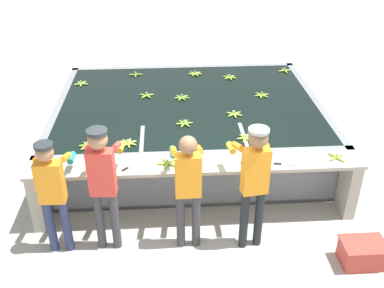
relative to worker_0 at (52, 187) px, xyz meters
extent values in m
plane|color=#A3A099|center=(1.81, 0.28, -0.96)|extent=(80.00, 80.00, 0.00)
cube|color=gray|center=(1.81, 2.51, -0.93)|extent=(4.55, 3.55, 0.06)
cube|color=gray|center=(1.81, 0.79, -0.51)|extent=(4.55, 0.12, 0.91)
cube|color=gray|center=(1.81, 4.22, -0.51)|extent=(4.55, 0.12, 0.91)
cube|color=gray|center=(-0.41, 2.51, -0.51)|extent=(0.12, 3.55, 0.91)
cube|color=gray|center=(4.02, 2.51, -0.51)|extent=(0.12, 3.55, 0.91)
cube|color=black|center=(1.81, 2.51, -0.48)|extent=(4.31, 3.31, 0.85)
cube|color=gray|center=(1.05, 1.25, -0.51)|extent=(0.06, 0.80, 0.91)
cube|color=gray|center=(2.56, 1.25, -0.51)|extent=(0.06, 0.80, 0.91)
cube|color=#A8A393|center=(1.81, 0.51, -0.08)|extent=(4.55, 0.45, 0.05)
cube|color=#A8A393|center=(-0.37, 0.51, -0.53)|extent=(0.16, 0.41, 0.86)
cube|color=#A8A393|center=(3.98, 0.51, -0.53)|extent=(0.16, 0.41, 0.86)
cylinder|color=navy|center=(-0.10, -0.03, -0.57)|extent=(0.11, 0.11, 0.79)
cylinder|color=navy|center=(0.10, -0.04, -0.57)|extent=(0.11, 0.11, 0.79)
cube|color=orange|center=(0.00, -0.03, 0.10)|extent=(0.32, 0.18, 0.56)
sphere|color=#9E704C|center=(0.00, -0.03, 0.52)|extent=(0.21, 0.21, 0.21)
cylinder|color=#282D33|center=(0.00, -0.03, 0.61)|extent=(0.22, 0.22, 0.04)
cylinder|color=orange|center=(-0.15, 0.22, 0.30)|extent=(0.09, 0.31, 0.18)
cylinder|color=#1EA3AD|center=(-0.15, 0.47, 0.13)|extent=(0.09, 0.20, 0.08)
cylinder|color=orange|center=(0.17, 0.21, 0.30)|extent=(0.09, 0.31, 0.18)
cylinder|color=#1EA3AD|center=(0.17, 0.46, 0.13)|extent=(0.09, 0.20, 0.08)
cylinder|color=#38383D|center=(0.52, -0.01, -0.53)|extent=(0.11, 0.11, 0.87)
cylinder|color=#38383D|center=(0.72, -0.03, -0.53)|extent=(0.11, 0.11, 0.87)
cube|color=#DB3D33|center=(0.62, -0.02, 0.21)|extent=(0.33, 0.19, 0.61)
sphere|color=#9E704C|center=(0.62, -0.02, 0.66)|extent=(0.23, 0.23, 0.23)
cylinder|color=#282D33|center=(0.62, -0.02, 0.77)|extent=(0.25, 0.25, 0.04)
cylinder|color=#DB3D33|center=(0.48, 0.24, 0.43)|extent=(0.10, 0.31, 0.18)
cylinder|color=gold|center=(0.50, 0.49, 0.26)|extent=(0.10, 0.21, 0.08)
cylinder|color=#DB3D33|center=(0.80, 0.22, 0.43)|extent=(0.10, 0.31, 0.18)
cylinder|color=gold|center=(0.82, 0.47, 0.26)|extent=(0.10, 0.21, 0.08)
cylinder|color=#38383D|center=(1.56, -0.06, -0.56)|extent=(0.11, 0.11, 0.82)
cylinder|color=#38383D|center=(1.76, -0.05, -0.56)|extent=(0.11, 0.11, 0.82)
cube|color=orange|center=(1.66, -0.05, 0.14)|extent=(0.32, 0.18, 0.58)
sphere|color=#896042|center=(1.66, -0.05, 0.57)|extent=(0.22, 0.22, 0.22)
cylinder|color=orange|center=(1.49, 0.19, 0.35)|extent=(0.09, 0.31, 0.18)
cylinder|color=#1EA3AD|center=(1.49, 0.44, 0.18)|extent=(0.09, 0.20, 0.08)
cylinder|color=orange|center=(1.81, 0.20, 0.35)|extent=(0.09, 0.31, 0.18)
cylinder|color=#1EA3AD|center=(1.81, 0.45, 0.18)|extent=(0.09, 0.20, 0.08)
cylinder|color=#1E2328|center=(2.37, -0.12, -0.53)|extent=(0.11, 0.11, 0.86)
cylinder|color=#1E2328|center=(2.57, -0.09, -0.53)|extent=(0.11, 0.11, 0.86)
cube|color=orange|center=(2.47, -0.11, 0.21)|extent=(0.34, 0.22, 0.61)
sphere|color=#896042|center=(2.47, -0.11, 0.66)|extent=(0.23, 0.23, 0.23)
cylinder|color=#9E9E99|center=(2.47, -0.11, 0.77)|extent=(0.25, 0.25, 0.04)
cylinder|color=orange|center=(2.28, 0.12, 0.43)|extent=(0.13, 0.32, 0.18)
cylinder|color=gold|center=(2.24, 0.36, 0.26)|extent=(0.11, 0.21, 0.08)
cylinder|color=orange|center=(2.59, 0.17, 0.43)|extent=(0.13, 0.32, 0.18)
cylinder|color=gold|center=(2.55, 0.41, 0.26)|extent=(0.11, 0.21, 0.08)
ellipsoid|color=#93BC3D|center=(-0.13, 3.44, -0.04)|extent=(0.13, 0.16, 0.04)
ellipsoid|color=#93BC3D|center=(-0.19, 3.43, -0.04)|extent=(0.13, 0.16, 0.04)
ellipsoid|color=#93BC3D|center=(-0.21, 3.37, -0.04)|extent=(0.17, 0.09, 0.04)
ellipsoid|color=#93BC3D|center=(-0.16, 3.34, -0.04)|extent=(0.04, 0.17, 0.04)
ellipsoid|color=#93BC3D|center=(-0.11, 3.38, -0.04)|extent=(0.17, 0.08, 0.04)
cylinder|color=tan|center=(-0.16, 3.39, 0.00)|extent=(0.03, 0.03, 0.04)
ellipsoid|color=#75A333|center=(1.73, 1.61, -0.04)|extent=(0.13, 0.16, 0.04)
ellipsoid|color=#75A333|center=(1.75, 1.66, -0.04)|extent=(0.17, 0.05, 0.04)
ellipsoid|color=#75A333|center=(1.72, 1.71, -0.04)|extent=(0.10, 0.17, 0.04)
ellipsoid|color=#75A333|center=(1.66, 1.70, -0.04)|extent=(0.13, 0.16, 0.04)
ellipsoid|color=#75A333|center=(1.64, 1.65, -0.04)|extent=(0.17, 0.05, 0.04)
ellipsoid|color=#75A333|center=(1.67, 1.61, -0.04)|extent=(0.10, 0.17, 0.04)
cylinder|color=tan|center=(1.69, 1.66, 0.00)|extent=(0.03, 0.03, 0.04)
ellipsoid|color=#93BC3D|center=(0.86, 1.04, -0.04)|extent=(0.07, 0.17, 0.04)
ellipsoid|color=#93BC3D|center=(0.90, 1.07, -0.04)|extent=(0.17, 0.11, 0.04)
ellipsoid|color=#93BC3D|center=(0.90, 1.11, -0.04)|extent=(0.17, 0.11, 0.04)
ellipsoid|color=#93BC3D|center=(0.86, 1.14, -0.04)|extent=(0.07, 0.17, 0.04)
ellipsoid|color=#93BC3D|center=(0.82, 1.13, -0.04)|extent=(0.13, 0.16, 0.04)
ellipsoid|color=#93BC3D|center=(0.80, 1.09, -0.04)|extent=(0.17, 0.04, 0.04)
ellipsoid|color=#93BC3D|center=(0.82, 1.05, -0.04)|extent=(0.13, 0.16, 0.04)
cylinder|color=tan|center=(0.85, 1.09, 0.00)|extent=(0.03, 0.03, 0.04)
ellipsoid|color=#75A333|center=(1.64, 2.63, -0.04)|extent=(0.17, 0.07, 0.04)
ellipsoid|color=#75A333|center=(1.67, 2.60, -0.04)|extent=(0.11, 0.17, 0.04)
ellipsoid|color=#75A333|center=(1.72, 2.59, -0.04)|extent=(0.10, 0.17, 0.04)
ellipsoid|color=#75A333|center=(1.75, 2.63, -0.04)|extent=(0.17, 0.08, 0.04)
ellipsoid|color=#75A333|center=(1.74, 2.68, -0.04)|extent=(0.16, 0.13, 0.04)
ellipsoid|color=#75A333|center=(1.70, 2.70, -0.04)|extent=(0.04, 0.17, 0.04)
ellipsoid|color=#75A333|center=(1.66, 2.68, -0.04)|extent=(0.15, 0.14, 0.04)
cylinder|color=tan|center=(1.70, 2.64, 0.00)|extent=(0.03, 0.03, 0.04)
ellipsoid|color=#93BC3D|center=(1.98, 3.72, -0.04)|extent=(0.12, 0.16, 0.04)
ellipsoid|color=#93BC3D|center=(2.03, 3.72, -0.04)|extent=(0.09, 0.17, 0.04)
ellipsoid|color=#93BC3D|center=(2.06, 3.75, -0.04)|extent=(0.17, 0.09, 0.04)
ellipsoid|color=#93BC3D|center=(2.06, 3.80, -0.04)|extent=(0.16, 0.12, 0.04)
ellipsoid|color=#93BC3D|center=(2.01, 3.83, -0.04)|extent=(0.05, 0.17, 0.04)
ellipsoid|color=#93BC3D|center=(1.97, 3.81, -0.04)|extent=(0.15, 0.14, 0.04)
ellipsoid|color=#93BC3D|center=(1.96, 3.76, -0.04)|extent=(0.17, 0.06, 0.04)
cylinder|color=tan|center=(2.01, 3.77, 0.00)|extent=(0.03, 0.03, 0.04)
ellipsoid|color=#93BC3D|center=(3.87, 3.83, -0.04)|extent=(0.17, 0.06, 0.04)
ellipsoid|color=#93BC3D|center=(3.81, 3.88, -0.04)|extent=(0.06, 0.17, 0.04)
ellipsoid|color=#93BC3D|center=(3.76, 3.82, -0.04)|extent=(0.17, 0.06, 0.04)
ellipsoid|color=#93BC3D|center=(3.83, 3.77, -0.04)|extent=(0.06, 0.17, 0.04)
cylinder|color=tan|center=(3.82, 3.82, 0.00)|extent=(0.03, 0.03, 0.04)
ellipsoid|color=#7FAD33|center=(1.11, 2.73, -0.04)|extent=(0.12, 0.16, 0.04)
ellipsoid|color=#7FAD33|center=(1.13, 2.79, -0.04)|extent=(0.17, 0.08, 0.04)
ellipsoid|color=#7FAD33|center=(1.08, 2.83, -0.04)|extent=(0.04, 0.17, 0.04)
ellipsoid|color=#7FAD33|center=(1.02, 2.79, -0.04)|extent=(0.17, 0.09, 0.04)
ellipsoid|color=#7FAD33|center=(1.04, 2.73, -0.04)|extent=(0.13, 0.15, 0.04)
cylinder|color=tan|center=(1.08, 2.77, 0.00)|extent=(0.03, 0.03, 0.04)
ellipsoid|color=#75A333|center=(0.84, 3.85, -0.04)|extent=(0.04, 0.17, 0.04)
ellipsoid|color=#75A333|center=(0.78, 3.79, -0.04)|extent=(0.17, 0.04, 0.04)
ellipsoid|color=#75A333|center=(0.84, 3.74, -0.04)|extent=(0.04, 0.17, 0.04)
ellipsoid|color=#75A333|center=(0.89, 3.79, -0.04)|extent=(0.17, 0.04, 0.04)
cylinder|color=tan|center=(0.84, 3.79, 0.00)|extent=(0.03, 0.03, 0.04)
ellipsoid|color=#93BC3D|center=(2.48, 1.90, -0.04)|extent=(0.16, 0.12, 0.04)
ellipsoid|color=#93BC3D|center=(2.53, 1.88, -0.04)|extent=(0.04, 0.17, 0.04)
ellipsoid|color=#93BC3D|center=(2.57, 1.91, -0.04)|extent=(0.17, 0.11, 0.04)
ellipsoid|color=#93BC3D|center=(2.57, 1.96, -0.04)|extent=(0.16, 0.12, 0.04)
ellipsoid|color=#93BC3D|center=(2.52, 1.99, -0.04)|extent=(0.04, 0.17, 0.04)
ellipsoid|color=#93BC3D|center=(2.47, 1.96, -0.04)|extent=(0.17, 0.11, 0.04)
cylinder|color=tan|center=(2.52, 1.93, 0.00)|extent=(0.03, 0.03, 0.04)
ellipsoid|color=#8CB738|center=(2.55, 1.18, -0.04)|extent=(0.13, 0.16, 0.04)
ellipsoid|color=#8CB738|center=(2.52, 1.13, -0.04)|extent=(0.17, 0.05, 0.04)
ellipsoid|color=#8CB738|center=(2.55, 1.08, -0.04)|extent=(0.10, 0.17, 0.04)
ellipsoid|color=#8CB738|center=(2.61, 1.09, -0.04)|extent=(0.13, 0.16, 0.04)
ellipsoid|color=#8CB738|center=(2.63, 1.14, -0.04)|extent=(0.17, 0.05, 0.04)
ellipsoid|color=#8CB738|center=(2.60, 1.18, -0.04)|extent=(0.10, 0.17, 0.04)
cylinder|color=tan|center=(2.58, 1.13, 0.00)|extent=(0.03, 0.03, 0.04)
ellipsoid|color=#8CB738|center=(2.65, 3.59, -0.04)|extent=(0.06, 0.17, 0.04)
ellipsoid|color=#8CB738|center=(2.61, 3.55, -0.04)|extent=(0.17, 0.09, 0.04)
ellipsoid|color=#8CB738|center=(2.62, 3.50, -0.04)|extent=(0.15, 0.14, 0.04)
ellipsoid|color=#8CB738|center=(2.67, 3.48, -0.04)|extent=(0.06, 0.17, 0.04)
ellipsoid|color=#8CB738|center=(2.71, 3.52, -0.04)|extent=(0.17, 0.09, 0.04)
ellipsoid|color=#8CB738|center=(2.70, 3.57, -0.04)|extent=(0.15, 0.14, 0.04)
cylinder|color=tan|center=(2.66, 3.53, 0.00)|extent=(0.03, 0.03, 0.04)
ellipsoid|color=#8CB738|center=(3.08, 2.70, -0.04)|extent=(0.14, 0.15, 0.04)
ellipsoid|color=#8CB738|center=(3.06, 2.65, -0.04)|extent=(0.17, 0.07, 0.04)
ellipsoid|color=#8CB738|center=(3.10, 2.61, -0.04)|extent=(0.08, 0.17, 0.04)
ellipsoid|color=#8CB738|center=(3.15, 2.62, -0.04)|extent=(0.14, 0.15, 0.04)
ellipsoid|color=#8CB738|center=(3.17, 2.67, -0.04)|extent=(0.17, 0.07, 0.04)
ellipsoid|color=#8CB738|center=(3.13, 2.71, -0.04)|extent=(0.08, 0.17, 0.04)
cylinder|color=tan|center=(3.12, 2.66, 0.00)|extent=(0.03, 0.03, 0.04)
ellipsoid|color=#8CB738|center=(0.25, 1.01, -0.04)|extent=(0.14, 0.15, 0.04)
ellipsoid|color=#8CB738|center=(0.30, 1.00, -0.04)|extent=(0.07, 0.17, 0.04)
ellipsoid|color=#8CB738|center=(0.33, 1.03, -0.04)|extent=(0.17, 0.11, 0.04)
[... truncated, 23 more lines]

